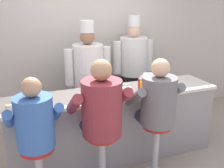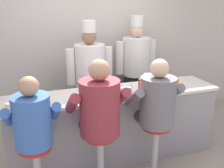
% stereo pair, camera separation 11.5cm
% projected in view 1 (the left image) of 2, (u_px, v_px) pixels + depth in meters
% --- Properties ---
extents(wall_back, '(10.00, 0.06, 2.70)m').
position_uv_depth(wall_back, '(86.00, 47.00, 4.46)').
color(wall_back, beige).
rests_on(wall_back, ground_plane).
extents(diner_counter, '(2.81, 0.62, 0.97)m').
position_uv_depth(diner_counter, '(115.00, 125.00, 3.57)').
color(diner_counter, gray).
rests_on(diner_counter, ground_plane).
extents(ketchup_bottle_red, '(0.08, 0.08, 0.23)m').
position_uv_depth(ketchup_bottle_red, '(141.00, 83.00, 3.40)').
color(ketchup_bottle_red, red).
rests_on(ketchup_bottle_red, diner_counter).
extents(mustard_bottle_yellow, '(0.07, 0.07, 0.22)m').
position_uv_depth(mustard_bottle_yellow, '(143.00, 86.00, 3.30)').
color(mustard_bottle_yellow, yellow).
rests_on(mustard_bottle_yellow, diner_counter).
extents(hot_sauce_bottle_orange, '(0.03, 0.03, 0.13)m').
position_uv_depth(hot_sauce_bottle_orange, '(177.00, 82.00, 3.59)').
color(hot_sauce_bottle_orange, orange).
rests_on(hot_sauce_bottle_orange, diner_counter).
extents(water_pitcher_clear, '(0.14, 0.13, 0.22)m').
position_uv_depth(water_pitcher_clear, '(147.00, 81.00, 3.49)').
color(water_pitcher_clear, silver).
rests_on(water_pitcher_clear, diner_counter).
extents(breakfast_plate, '(0.26, 0.26, 0.05)m').
position_uv_depth(breakfast_plate, '(84.00, 96.00, 3.23)').
color(breakfast_plate, white).
rests_on(breakfast_plate, diner_counter).
extents(cereal_bowl, '(0.16, 0.16, 0.05)m').
position_uv_depth(cereal_bowl, '(106.00, 92.00, 3.33)').
color(cereal_bowl, white).
rests_on(cereal_bowl, diner_counter).
extents(coffee_mug_white, '(0.15, 0.09, 0.10)m').
position_uv_depth(coffee_mug_white, '(125.00, 88.00, 3.41)').
color(coffee_mug_white, white).
rests_on(coffee_mug_white, diner_counter).
extents(coffee_mug_tan, '(0.12, 0.08, 0.08)m').
position_uv_depth(coffee_mug_tan, '(10.00, 108.00, 2.81)').
color(coffee_mug_tan, beige).
rests_on(coffee_mug_tan, diner_counter).
extents(napkin_dispenser_chrome, '(0.13, 0.08, 0.12)m').
position_uv_depth(napkin_dispenser_chrome, '(126.00, 92.00, 3.25)').
color(napkin_dispenser_chrome, silver).
rests_on(napkin_dispenser_chrome, diner_counter).
extents(diner_seated_blue, '(0.57, 0.56, 1.44)m').
position_uv_depth(diner_seated_blue, '(35.00, 126.00, 2.60)').
color(diner_seated_blue, '#B2B5BA').
rests_on(diner_seated_blue, ground_plane).
extents(diner_seated_maroon, '(0.66, 0.65, 1.55)m').
position_uv_depth(diner_seated_maroon, '(101.00, 111.00, 2.83)').
color(diner_seated_maroon, '#B2B5BA').
rests_on(diner_seated_maroon, ground_plane).
extents(diner_seated_grey, '(0.62, 0.61, 1.50)m').
position_uv_depth(diner_seated_grey, '(157.00, 104.00, 3.07)').
color(diner_seated_grey, '#B2B5BA').
rests_on(diner_seated_grey, ground_plane).
extents(cook_in_whites_near, '(0.72, 0.46, 1.83)m').
position_uv_depth(cook_in_whites_near, '(88.00, 75.00, 4.01)').
color(cook_in_whites_near, '#232328').
rests_on(cook_in_whites_near, ground_plane).
extents(cook_in_whites_far, '(0.73, 0.47, 1.87)m').
position_uv_depth(cook_in_whites_far, '(133.00, 65.00, 4.55)').
color(cook_in_whites_far, '#232328').
rests_on(cook_in_whites_far, ground_plane).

